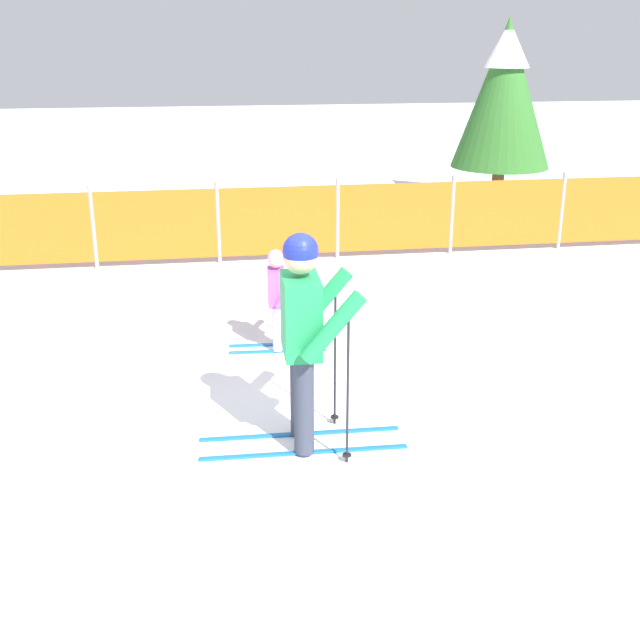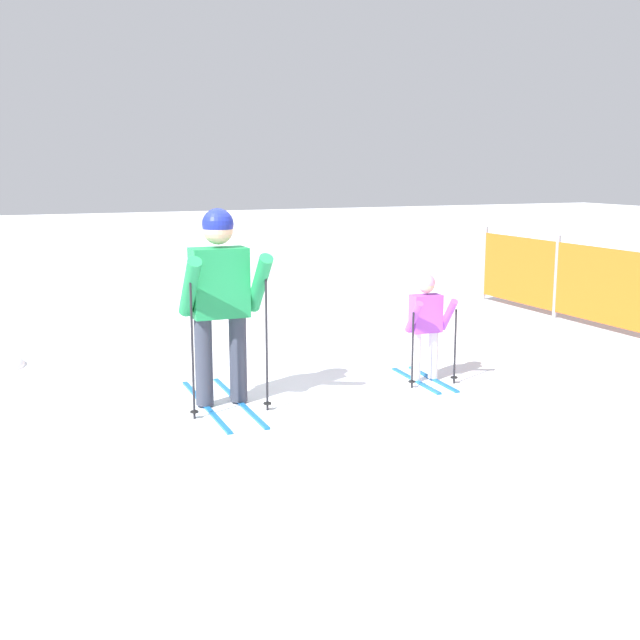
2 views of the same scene
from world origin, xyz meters
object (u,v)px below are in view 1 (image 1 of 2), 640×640
Objects in this scene: skier_adult at (304,323)px; skier_child at (278,293)px; safety_fence at (395,217)px; conifer_far at (505,91)px.

skier_child is (-0.00, 2.04, -0.41)m from skier_adult.
skier_adult reaches higher than safety_fence.
safety_fence is (2.02, 3.36, -0.04)m from skier_child.
skier_adult is 1.63× the size of skier_child.
skier_child is 0.32× the size of conifer_far.
safety_fence is at bearing -130.12° from conifer_far.
skier_adult is at bearing -86.59° from skier_child.
conifer_far reaches higher than skier_child.
skier_child is 0.09× the size of safety_fence.
skier_adult is at bearing -110.48° from safety_fence.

